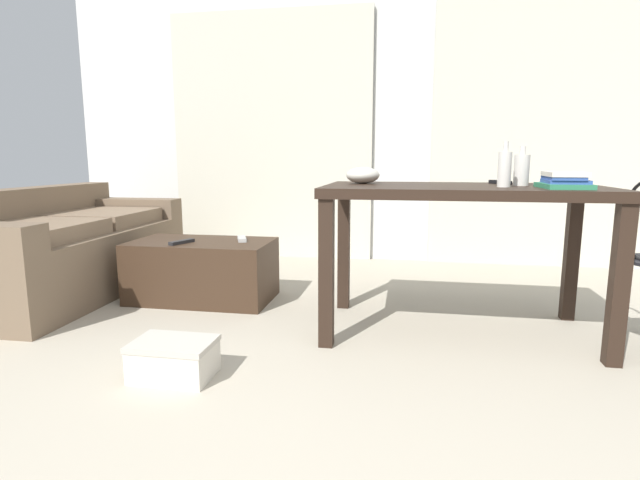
{
  "coord_description": "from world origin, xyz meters",
  "views": [
    {
      "loc": [
        0.07,
        -1.13,
        0.93
      ],
      "look_at": [
        -0.45,
        1.8,
        0.43
      ],
      "focal_mm": 27.54,
      "sensor_mm": 36.0,
      "label": 1
    }
  ],
  "objects_px": {
    "bowl": "(363,175)",
    "couch": "(64,250)",
    "coffee_table": "(203,270)",
    "shoebox": "(174,359)",
    "scissors": "(569,184)",
    "craft_table": "(461,206)",
    "tv_remote_primary": "(242,239)",
    "bottle_far": "(505,169)",
    "book_stack": "(564,181)",
    "tv_remote_on_table": "(500,182)",
    "tv_remote_secondary": "(182,242)",
    "bottle_near": "(522,170)"
  },
  "relations": [
    {
      "from": "book_stack",
      "to": "shoebox",
      "type": "xyz_separation_m",
      "value": [
        -1.69,
        -0.66,
        -0.74
      ]
    },
    {
      "from": "couch",
      "to": "tv_remote_primary",
      "type": "bearing_deg",
      "value": 2.28
    },
    {
      "from": "bottle_far",
      "to": "couch",
      "type": "bearing_deg",
      "value": 170.77
    },
    {
      "from": "coffee_table",
      "to": "shoebox",
      "type": "bearing_deg",
      "value": -72.52
    },
    {
      "from": "bottle_near",
      "to": "bowl",
      "type": "xyz_separation_m",
      "value": [
        -0.82,
        0.07,
        -0.04
      ]
    },
    {
      "from": "couch",
      "to": "shoebox",
      "type": "xyz_separation_m",
      "value": [
        1.4,
        -1.16,
        -0.22
      ]
    },
    {
      "from": "craft_table",
      "to": "bowl",
      "type": "xyz_separation_m",
      "value": [
        -0.53,
        0.12,
        0.15
      ]
    },
    {
      "from": "couch",
      "to": "craft_table",
      "type": "relative_size",
      "value": 1.3
    },
    {
      "from": "scissors",
      "to": "craft_table",
      "type": "bearing_deg",
      "value": -162.29
    },
    {
      "from": "bottle_far",
      "to": "scissors",
      "type": "bearing_deg",
      "value": 36.61
    },
    {
      "from": "bowl",
      "to": "book_stack",
      "type": "distance_m",
      "value": 1.01
    },
    {
      "from": "couch",
      "to": "bottle_near",
      "type": "distance_m",
      "value": 3.01
    },
    {
      "from": "bottle_far",
      "to": "bowl",
      "type": "height_order",
      "value": "bottle_far"
    },
    {
      "from": "scissors",
      "to": "shoebox",
      "type": "height_order",
      "value": "scissors"
    },
    {
      "from": "bowl",
      "to": "couch",
      "type": "bearing_deg",
      "value": 173.63
    },
    {
      "from": "coffee_table",
      "to": "shoebox",
      "type": "height_order",
      "value": "coffee_table"
    },
    {
      "from": "craft_table",
      "to": "shoebox",
      "type": "distance_m",
      "value": 1.6
    },
    {
      "from": "bottle_near",
      "to": "tv_remote_secondary",
      "type": "distance_m",
      "value": 2.04
    },
    {
      "from": "bowl",
      "to": "bottle_near",
      "type": "bearing_deg",
      "value": -5.06
    },
    {
      "from": "bottle_near",
      "to": "bowl",
      "type": "distance_m",
      "value": 0.83
    },
    {
      "from": "craft_table",
      "to": "tv_remote_on_table",
      "type": "bearing_deg",
      "value": 41.27
    },
    {
      "from": "tv_remote_primary",
      "to": "book_stack",
      "type": "bearing_deg",
      "value": -39.06
    },
    {
      "from": "couch",
      "to": "scissors",
      "type": "relative_size",
      "value": 20.9
    },
    {
      "from": "coffee_table",
      "to": "book_stack",
      "type": "height_order",
      "value": "book_stack"
    },
    {
      "from": "tv_remote_on_table",
      "to": "shoebox",
      "type": "height_order",
      "value": "tv_remote_on_table"
    },
    {
      "from": "bowl",
      "to": "scissors",
      "type": "height_order",
      "value": "bowl"
    },
    {
      "from": "craft_table",
      "to": "bottle_far",
      "type": "height_order",
      "value": "bottle_far"
    },
    {
      "from": "coffee_table",
      "to": "bowl",
      "type": "relative_size",
      "value": 4.89
    },
    {
      "from": "craft_table",
      "to": "book_stack",
      "type": "distance_m",
      "value": 0.49
    },
    {
      "from": "craft_table",
      "to": "tv_remote_primary",
      "type": "xyz_separation_m",
      "value": [
        -1.35,
        0.41,
        -0.28
      ]
    },
    {
      "from": "coffee_table",
      "to": "craft_table",
      "type": "bearing_deg",
      "value": -11.82
    },
    {
      "from": "book_stack",
      "to": "scissors",
      "type": "distance_m",
      "value": 0.35
    },
    {
      "from": "couch",
      "to": "tv_remote_on_table",
      "type": "distance_m",
      "value": 2.91
    },
    {
      "from": "tv_remote_primary",
      "to": "tv_remote_secondary",
      "type": "distance_m",
      "value": 0.38
    },
    {
      "from": "scissors",
      "to": "shoebox",
      "type": "bearing_deg",
      "value": -151.54
    },
    {
      "from": "tv_remote_on_table",
      "to": "scissors",
      "type": "xyz_separation_m",
      "value": [
        0.35,
        -0.01,
        -0.01
      ]
    },
    {
      "from": "bottle_far",
      "to": "tv_remote_secondary",
      "type": "relative_size",
      "value": 1.22
    },
    {
      "from": "bottle_far",
      "to": "bowl",
      "type": "xyz_separation_m",
      "value": [
        -0.71,
        0.22,
        -0.04
      ]
    },
    {
      "from": "coffee_table",
      "to": "book_stack",
      "type": "relative_size",
      "value": 3.2
    },
    {
      "from": "bottle_far",
      "to": "scissors",
      "type": "relative_size",
      "value": 2.52
    },
    {
      "from": "couch",
      "to": "craft_table",
      "type": "xyz_separation_m",
      "value": [
        2.64,
        -0.36,
        0.38
      ]
    },
    {
      "from": "coffee_table",
      "to": "craft_table",
      "type": "height_order",
      "value": "craft_table"
    },
    {
      "from": "tv_remote_primary",
      "to": "tv_remote_secondary",
      "type": "height_order",
      "value": "tv_remote_primary"
    },
    {
      "from": "bottle_far",
      "to": "book_stack",
      "type": "bearing_deg",
      "value": -8.94
    },
    {
      "from": "tv_remote_primary",
      "to": "bottle_far",
      "type": "bearing_deg",
      "value": -40.4
    },
    {
      "from": "craft_table",
      "to": "bottle_far",
      "type": "bearing_deg",
      "value": -29.24
    },
    {
      "from": "bottle_near",
      "to": "craft_table",
      "type": "bearing_deg",
      "value": -171.0
    },
    {
      "from": "craft_table",
      "to": "bottle_near",
      "type": "bearing_deg",
      "value": 9.0
    },
    {
      "from": "couch",
      "to": "craft_table",
      "type": "distance_m",
      "value": 2.69
    },
    {
      "from": "coffee_table",
      "to": "bowl",
      "type": "distance_m",
      "value": 1.27
    }
  ]
}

